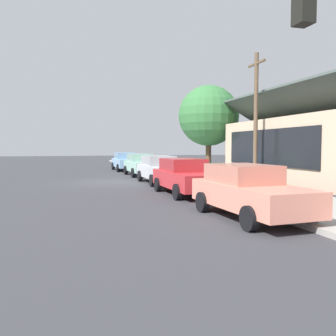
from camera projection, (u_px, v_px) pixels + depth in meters
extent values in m
plane|color=#38383D|center=(108.00, 182.00, 21.43)|extent=(120.00, 120.00, 0.00)
cube|color=#A3A099|center=(196.00, 178.00, 22.96)|extent=(60.00, 4.20, 0.16)
cube|color=#8CB7E0|center=(126.00, 163.00, 31.54)|extent=(4.82, 1.88, 0.70)
cube|color=#779CBE|center=(125.00, 156.00, 31.96)|extent=(2.33, 1.62, 0.56)
cylinder|color=black|center=(139.00, 168.00, 30.40)|extent=(0.66, 0.23, 0.66)
cylinder|color=black|center=(118.00, 168.00, 29.88)|extent=(0.66, 0.23, 0.66)
cylinder|color=black|center=(133.00, 166.00, 33.24)|extent=(0.66, 0.23, 0.66)
cylinder|color=black|center=(113.00, 166.00, 32.72)|extent=(0.66, 0.23, 0.66)
cube|color=#9ED1BC|center=(141.00, 166.00, 26.06)|extent=(4.62, 1.81, 0.70)
cube|color=#86B1A0|center=(140.00, 158.00, 26.46)|extent=(2.23, 1.56, 0.56)
cylinder|color=black|center=(158.00, 172.00, 24.98)|extent=(0.66, 0.23, 0.66)
cylinder|color=black|center=(133.00, 173.00, 24.48)|extent=(0.66, 0.23, 0.66)
cylinder|color=black|center=(148.00, 170.00, 27.70)|extent=(0.66, 0.23, 0.66)
cylinder|color=black|center=(126.00, 170.00, 27.19)|extent=(0.66, 0.23, 0.66)
cube|color=silver|center=(160.00, 172.00, 20.69)|extent=(4.91, 1.84, 0.70)
cube|color=#A0A2A6|center=(158.00, 160.00, 21.11)|extent=(2.37, 1.59, 0.56)
cylinder|color=black|center=(183.00, 180.00, 19.52)|extent=(0.66, 0.23, 0.66)
cylinder|color=black|center=(152.00, 181.00, 19.01)|extent=(0.66, 0.23, 0.66)
cylinder|color=black|center=(167.00, 175.00, 22.41)|extent=(0.66, 0.23, 0.66)
cylinder|color=black|center=(140.00, 176.00, 21.90)|extent=(0.66, 0.23, 0.66)
cube|color=red|center=(186.00, 179.00, 15.90)|extent=(4.67, 1.93, 0.70)
cube|color=#A9272B|center=(183.00, 165.00, 16.30)|extent=(2.26, 1.66, 0.56)
cylinder|color=black|center=(219.00, 190.00, 14.82)|extent=(0.67, 0.24, 0.66)
cylinder|color=black|center=(177.00, 192.00, 14.28)|extent=(0.67, 0.24, 0.66)
cylinder|color=black|center=(194.00, 183.00, 17.56)|extent=(0.67, 0.24, 0.66)
cylinder|color=black|center=(158.00, 185.00, 17.02)|extent=(0.67, 0.24, 0.66)
cube|color=#EA8C75|center=(250.00, 196.00, 10.65)|extent=(4.66, 2.07, 0.70)
cube|color=tan|center=(242.00, 174.00, 11.05)|extent=(2.28, 1.72, 0.56)
cylinder|color=black|center=(308.00, 214.00, 9.64)|extent=(0.67, 0.26, 0.66)
cylinder|color=black|center=(249.00, 219.00, 9.04)|extent=(0.67, 0.26, 0.66)
cylinder|color=black|center=(251.00, 199.00, 12.31)|extent=(0.67, 0.26, 0.66)
cylinder|color=black|center=(202.00, 202.00, 11.71)|extent=(0.67, 0.26, 0.66)
cube|color=#CCB293|center=(311.00, 150.00, 21.86)|extent=(11.55, 6.01, 3.78)
cube|color=black|center=(267.00, 147.00, 21.01)|extent=(9.24, 0.08, 2.12)
cube|color=#3F4C47|center=(291.00, 105.00, 21.28)|extent=(12.15, 3.30, 1.86)
cube|color=#3F4C47|center=(333.00, 107.00, 22.10)|extent=(12.15, 3.30, 1.86)
cylinder|color=brown|center=(208.00, 153.00, 28.64)|extent=(0.44, 0.44, 3.25)
sphere|color=#38753D|center=(209.00, 116.00, 28.45)|extent=(4.80, 4.80, 4.80)
sphere|color=yellow|center=(298.00, 1.00, 5.41)|extent=(0.16, 0.16, 0.16)
sphere|color=green|center=(297.00, 19.00, 5.43)|extent=(0.16, 0.16, 0.16)
cylinder|color=brown|center=(256.00, 119.00, 20.72)|extent=(0.24, 0.24, 7.50)
cube|color=brown|center=(257.00, 63.00, 20.52)|extent=(1.80, 0.12, 0.12)
cylinder|color=red|center=(178.00, 174.00, 22.09)|extent=(0.22, 0.22, 0.55)
sphere|color=red|center=(178.00, 168.00, 22.07)|extent=(0.18, 0.18, 0.18)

